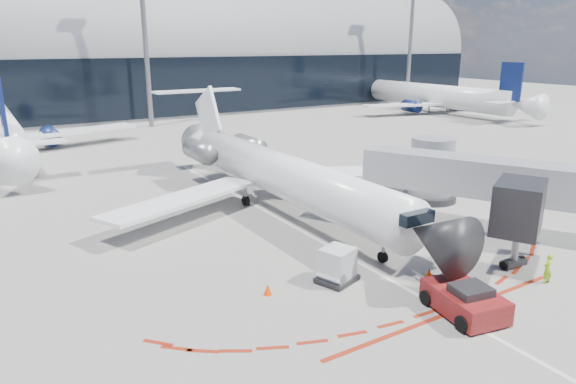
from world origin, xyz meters
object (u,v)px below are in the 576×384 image
regional_jet (275,172)px  pushback_tug (465,300)px  ramp_worker (548,269)px  uld_container (337,265)px

regional_jet → pushback_tug: size_ratio=5.52×
ramp_worker → uld_container: bearing=-33.5°
pushback_tug → uld_container: uld_container is taller
pushback_tug → ramp_worker: size_ratio=3.70×
ramp_worker → uld_container: uld_container is taller
ramp_worker → regional_jet: bearing=-74.4°
pushback_tug → ramp_worker: bearing=9.2°
uld_container → pushback_tug: bearing=-81.6°
ramp_worker → uld_container: size_ratio=0.68×
regional_jet → ramp_worker: 18.65m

